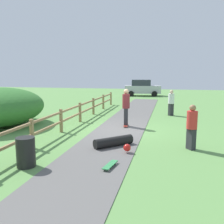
{
  "coord_description": "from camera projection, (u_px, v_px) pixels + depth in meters",
  "views": [
    {
      "loc": [
        2.3,
        -11.94,
        2.8
      ],
      "look_at": [
        -0.22,
        -0.97,
        1.0
      ],
      "focal_mm": 39.97,
      "sensor_mm": 36.0,
      "label": 1
    }
  ],
  "objects": [
    {
      "name": "ground_plane",
      "position": [
        121.0,
        129.0,
        12.44
      ],
      "size": [
        60.0,
        60.0,
        0.0
      ],
      "primitive_type": "plane",
      "color": "#60934C"
    },
    {
      "name": "bystander_red",
      "position": [
        192.0,
        125.0,
        9.01
      ],
      "size": [
        0.53,
        0.53,
        1.65
      ],
      "color": "#2D2D33",
      "rests_on": "ground_plane"
    },
    {
      "name": "parked_car_silver",
      "position": [
        142.0,
        88.0,
        29.76
      ],
      "size": [
        4.41,
        2.47,
        1.92
      ],
      "color": "#B7B7BC",
      "rests_on": "ground_plane"
    },
    {
      "name": "skateboard_loose",
      "position": [
        110.0,
        165.0,
        7.38
      ],
      "size": [
        0.32,
        0.82,
        0.08
      ],
      "color": "#338C4C",
      "rests_on": "asphalt_path"
    },
    {
      "name": "bystander_white",
      "position": [
        171.0,
        102.0,
        16.15
      ],
      "size": [
        0.54,
        0.54,
        1.67
      ],
      "color": "#2D2D33",
      "rests_on": "ground_plane"
    },
    {
      "name": "trash_bin",
      "position": [
        26.0,
        152.0,
        7.41
      ],
      "size": [
        0.56,
        0.56,
        0.9
      ],
      "primitive_type": "cylinder",
      "color": "black",
      "rests_on": "ground_plane"
    },
    {
      "name": "asphalt_path",
      "position": [
        121.0,
        129.0,
        12.44
      ],
      "size": [
        2.4,
        28.0,
        0.02
      ],
      "primitive_type": "cube",
      "color": "#605E5B",
      "rests_on": "ground_plane"
    },
    {
      "name": "wooden_fence",
      "position": [
        71.0,
        114.0,
        12.91
      ],
      "size": [
        0.12,
        18.12,
        1.1
      ],
      "color": "#997A51",
      "rests_on": "ground_plane"
    },
    {
      "name": "skater_fallen",
      "position": [
        115.0,
        142.0,
        9.39
      ],
      "size": [
        1.46,
        1.47,
        0.36
      ],
      "color": "black",
      "rests_on": "asphalt_path"
    },
    {
      "name": "skater_riding",
      "position": [
        126.0,
        106.0,
        12.77
      ],
      "size": [
        0.42,
        0.82,
        1.94
      ],
      "color": "#B23326",
      "rests_on": "asphalt_path"
    }
  ]
}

